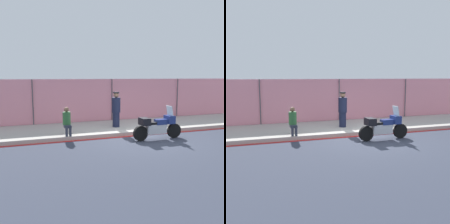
# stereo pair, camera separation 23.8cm
# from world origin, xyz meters

# --- Properties ---
(ground_plane) EXTENTS (120.00, 120.00, 0.00)m
(ground_plane) POSITION_xyz_m (0.00, 0.00, 0.00)
(ground_plane) COLOR #333847
(sidewalk) EXTENTS (32.42, 3.41, 0.17)m
(sidewalk) POSITION_xyz_m (0.00, 2.55, 0.09)
(sidewalk) COLOR #ADA89E
(sidewalk) RESTS_ON ground_plane
(curb_paint_stripe) EXTENTS (32.42, 0.18, 0.01)m
(curb_paint_stripe) POSITION_xyz_m (0.00, 0.75, 0.00)
(curb_paint_stripe) COLOR red
(curb_paint_stripe) RESTS_ON ground_plane
(storefront_fence) EXTENTS (30.80, 0.17, 2.54)m
(storefront_fence) POSITION_xyz_m (0.00, 4.34, 1.27)
(storefront_fence) COLOR pink
(storefront_fence) RESTS_ON ground_plane
(motorcycle) EXTENTS (2.28, 0.52, 1.42)m
(motorcycle) POSITION_xyz_m (0.49, -0.16, 0.57)
(motorcycle) COLOR black
(motorcycle) RESTS_ON ground_plane
(officer_standing) EXTENTS (0.43, 0.43, 1.75)m
(officer_standing) POSITION_xyz_m (-0.50, 2.22, 1.06)
(officer_standing) COLOR #191E38
(officer_standing) RESTS_ON sidewalk
(person_seated_on_curb) EXTENTS (0.34, 0.61, 1.20)m
(person_seated_on_curb) POSITION_xyz_m (-3.12, 1.28, 0.83)
(person_seated_on_curb) COLOR #2D3342
(person_seated_on_curb) RESTS_ON sidewalk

